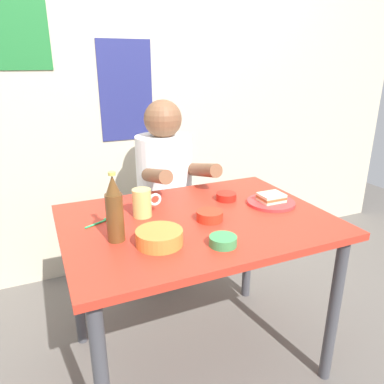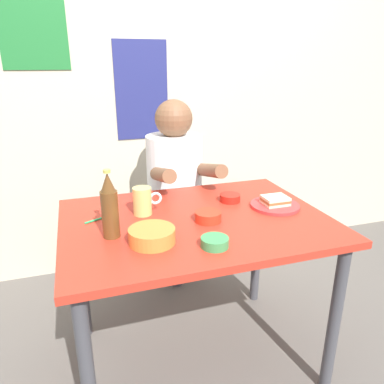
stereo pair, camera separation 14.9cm
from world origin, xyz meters
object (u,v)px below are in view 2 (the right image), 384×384
Objects in this scene: plate_orange at (275,205)px; soup_bowl_orange at (152,235)px; person_seated at (175,171)px; beer_bottle at (110,207)px; sandwich at (275,200)px; dining_table at (196,238)px; stool at (176,235)px; beer_mug at (143,201)px.

plate_orange is 1.29× the size of soup_bowl_orange.
beer_bottle is at bearing -122.50° from person_seated.
person_seated is 0.68m from sandwich.
soup_bowl_orange is at bearing -164.40° from plate_orange.
dining_table reaches higher than stool.
soup_bowl_orange is (-0.60, -0.17, 0.02)m from plate_orange.
beer_mug is 0.48× the size of beer_bottle.
sandwich is 0.62m from soup_bowl_orange.
soup_bowl_orange is at bearing -144.22° from dining_table.
dining_table is 0.42m from beer_bottle.
dining_table is at bearing 35.78° from soup_bowl_orange.
beer_mug is at bearing 85.80° from soup_bowl_orange.
soup_bowl_orange reaches higher than dining_table.
person_seated reaches higher than beer_bottle.
person_seated is 0.58m from beer_mug.
soup_bowl_orange is (-0.02, -0.27, -0.03)m from beer_mug.
plate_orange is 0.75m from beer_bottle.
stool is 0.96m from beer_bottle.
dining_table is 10.00× the size of sandwich.
plate_orange is at bearing 15.60° from soup_bowl_orange.
dining_table is 0.28m from beer_mug.
dining_table is at bearing -178.61° from sandwich.
person_seated reaches higher than dining_table.
beer_mug is 0.27m from soup_bowl_orange.
stool is 0.74m from beer_mug.
beer_mug is at bearing 150.60° from dining_table.
beer_bottle is (-0.35, -0.06, 0.21)m from dining_table.
stool is 1.72× the size of beer_bottle.
person_seated is 0.83m from soup_bowl_orange.
beer_mug is at bearing 169.91° from sandwich.
soup_bowl_orange reaches higher than stool.
sandwich is at bearing -64.24° from stool.
sandwich is at bearing 180.00° from plate_orange.
dining_table is 0.64m from person_seated.
soup_bowl_orange is (-0.22, -0.16, 0.12)m from dining_table.
person_seated reaches higher than stool.
sandwich is 0.87× the size of beer_mug.
sandwich is (0.30, -0.61, 0.01)m from person_seated.
stool is at bearing 90.00° from person_seated.
plate_orange is (0.30, -0.61, -0.02)m from person_seated.
person_seated is at bearing 60.93° from beer_mug.
person_seated is at bearing -90.00° from stool.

